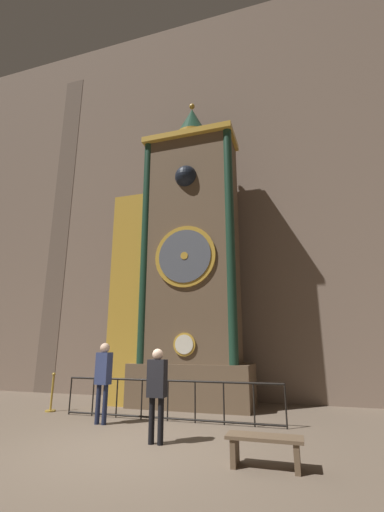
# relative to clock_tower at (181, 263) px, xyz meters

# --- Properties ---
(ground_plane) EXTENTS (28.00, 28.00, 0.00)m
(ground_plane) POSITION_rel_clock_tower_xyz_m (0.58, -4.32, -4.33)
(ground_plane) COLOR brown
(cathedral_back_wall) EXTENTS (24.00, 0.32, 15.79)m
(cathedral_back_wall) POSITION_rel_clock_tower_xyz_m (0.49, 1.54, 3.55)
(cathedral_back_wall) COLOR #7A6656
(cathedral_back_wall) RESTS_ON ground_plane
(clock_tower) EXTENTS (4.42, 1.81, 10.36)m
(clock_tower) POSITION_rel_clock_tower_xyz_m (0.00, 0.00, 0.00)
(clock_tower) COLOR brown
(clock_tower) RESTS_ON ground_plane
(railing_fence) EXTENTS (5.55, 0.05, 0.93)m
(railing_fence) POSITION_rel_clock_tower_xyz_m (0.37, -1.97, -3.81)
(railing_fence) COLOR black
(railing_fence) RESTS_ON ground_plane
(visitor_near) EXTENTS (0.37, 0.26, 1.80)m
(visitor_near) POSITION_rel_clock_tower_xyz_m (-0.95, -2.77, -3.24)
(visitor_near) COLOR #1B213A
(visitor_near) RESTS_ON ground_plane
(visitor_far) EXTENTS (0.34, 0.22, 1.68)m
(visitor_far) POSITION_rel_clock_tower_xyz_m (0.89, -3.90, -3.32)
(visitor_far) COLOR black
(visitor_far) RESTS_ON ground_plane
(stanchion_post) EXTENTS (0.28, 0.28, 1.01)m
(stanchion_post) POSITION_rel_clock_tower_xyz_m (-3.12, -1.78, -4.01)
(stanchion_post) COLOR #B28E33
(stanchion_post) RESTS_ON ground_plane
(visitor_bench) EXTENTS (1.13, 0.40, 0.44)m
(visitor_bench) POSITION_rel_clock_tower_xyz_m (2.92, -4.59, -4.03)
(visitor_bench) COLOR brown
(visitor_bench) RESTS_ON ground_plane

